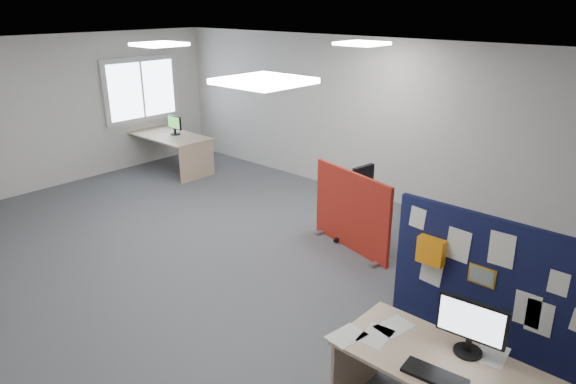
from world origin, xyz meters
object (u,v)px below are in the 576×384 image
Objects in this scene: second_desk at (172,143)px; office_chair at (354,197)px; main_desk at (452,381)px; navy_divider at (489,300)px; monitor_main at (471,325)px; monitor_second at (174,124)px; red_divider at (351,212)px.

office_chair reaches higher than second_desk.
navy_divider is at bearing 97.33° from main_desk.
navy_divider is 3.65× the size of monitor_main.
monitor_main is 1.22× the size of monitor_second.
second_desk is 4.58m from office_chair.
navy_divider reaches higher than second_desk.
monitor_second reaches higher than second_desk.
second_desk is at bearing 154.89° from monitor_main.
main_desk is at bearing -18.79° from monitor_second.
main_desk and second_desk have the same top height.
monitor_main is at bearing -33.86° from office_chair.
red_divider is 4.74m from monitor_second.
red_divider is at bearing -5.92° from second_desk.
monitor_second is at bearing 154.30° from monitor_main.
main_desk is 3.33× the size of monitor_main.
monitor_second is (-4.69, 0.55, 0.40)m from red_divider.
office_chair is (4.57, -0.18, 0.06)m from second_desk.
second_desk is 0.39m from monitor_second.
second_desk is (-4.75, 0.49, 0.02)m from red_divider.
red_divider is (-2.53, 2.06, -0.44)m from monitor_main.
monitor_main is 7.68m from monitor_second.
monitor_second is (0.07, 0.06, 0.38)m from second_desk.
monitor_main is (0.02, 0.17, 0.42)m from main_desk.
main_desk is at bearing -82.67° from navy_divider.
office_chair is at bearing 147.82° from navy_divider.
navy_divider is 7.32m from monitor_second.
main_desk is 1.18× the size of red_divider.
navy_divider reaches higher than monitor_second.
navy_divider is 2.73m from red_divider.
monitor_main is at bearing -17.52° from monitor_second.
main_desk is 7.73m from monitor_second.
main_desk is 0.98× the size of second_desk.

